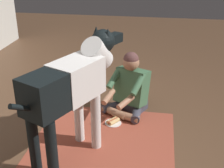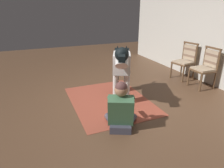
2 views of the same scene
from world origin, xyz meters
TOP-DOWN VIEW (x-y plane):
  - ground_plane at (0.00, 0.00)m, footprint 13.16×13.16m
  - area_rug at (-0.18, 0.08)m, footprint 2.02×1.56m
  - person_sitting_on_floor at (0.82, -0.13)m, footprint 0.72×0.62m
  - large_dog at (-0.15, 0.33)m, footprint 1.42×0.77m
  - hot_dog_on_plate at (0.48, 0.03)m, footprint 0.20×0.20m

SIDE VIEW (x-z plane):
  - ground_plane at x=0.00m, z-range 0.00..0.00m
  - area_rug at x=-0.18m, z-range 0.00..0.01m
  - hot_dog_on_plate at x=0.48m, z-range 0.00..0.06m
  - person_sitting_on_floor at x=0.82m, z-range -0.07..0.74m
  - large_dog at x=-0.15m, z-range 0.17..1.42m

